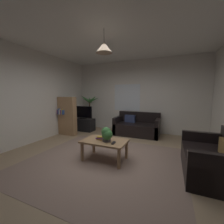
{
  "coord_description": "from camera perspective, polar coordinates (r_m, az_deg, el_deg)",
  "views": [
    {
      "loc": [
        1.34,
        -2.84,
        1.45
      ],
      "look_at": [
        0.0,
        0.3,
        1.05
      ],
      "focal_mm": 22.54,
      "sensor_mm": 36.0,
      "label": 1
    }
  ],
  "objects": [
    {
      "name": "remote_on_table_0",
      "position": [
        3.02,
        0.64,
        -12.4
      ],
      "size": [
        0.06,
        0.16,
        0.02
      ],
      "primitive_type": "cube",
      "rotation": [
        0.0,
        0.0,
        3.22
      ],
      "color": "black",
      "rests_on": "coffee_table"
    },
    {
      "name": "ceiling",
      "position": [
        3.43,
        -2.29,
        30.54
      ],
      "size": [
        5.12,
        5.44,
        0.02
      ],
      "primitive_type": "cube",
      "color": "white"
    },
    {
      "name": "book_on_table_0",
      "position": [
        3.27,
        -4.97,
        -10.86
      ],
      "size": [
        0.15,
        0.13,
        0.03
      ],
      "primitive_type": "cube",
      "rotation": [
        0.0,
        0.0,
        -0.22
      ],
      "color": "gold",
      "rests_on": "coffee_table"
    },
    {
      "name": "tv",
      "position": [
        5.88,
        -11.73,
        -0.12
      ],
      "size": [
        0.83,
        0.16,
        0.52
      ],
      "color": "black",
      "rests_on": "tv_stand"
    },
    {
      "name": "coffee_table",
      "position": [
        3.24,
        -2.99,
        -12.65
      ],
      "size": [
        0.99,
        0.62,
        0.45
      ],
      "color": "#A87F56",
      "rests_on": "ground"
    },
    {
      "name": "bookshelf_corner",
      "position": [
        5.43,
        -17.77,
        -1.51
      ],
      "size": [
        0.7,
        0.31,
        1.4
      ],
      "color": "#A87F56",
      "rests_on": "ground"
    },
    {
      "name": "potted_plant_on_table",
      "position": [
        3.08,
        -2.16,
        -8.93
      ],
      "size": [
        0.25,
        0.23,
        0.32
      ],
      "color": "#4C4C51",
      "rests_on": "coffee_table"
    },
    {
      "name": "window_pane",
      "position": [
        5.82,
        6.06,
        5.83
      ],
      "size": [
        1.07,
        0.01,
        1.07
      ],
      "primitive_type": "cube",
      "color": "white"
    },
    {
      "name": "wall_left",
      "position": [
        4.85,
        -31.15,
        5.31
      ],
      "size": [
        0.06,
        5.44,
        2.83
      ],
      "primitive_type": "cube",
      "color": "silver",
      "rests_on": "ground"
    },
    {
      "name": "potted_palm_corner",
      "position": [
        6.35,
        -9.0,
        -0.32
      ],
      "size": [
        0.89,
        0.74,
        1.52
      ],
      "color": "beige",
      "rests_on": "ground"
    },
    {
      "name": "floor",
      "position": [
        3.46,
        -2.06,
        -18.26
      ],
      "size": [
        5.12,
        5.44,
        0.02
      ],
      "primitive_type": "cube",
      "color": "#9E8466",
      "rests_on": "ground"
    },
    {
      "name": "couch_right_side",
      "position": [
        3.26,
        35.57,
        -15.76
      ],
      "size": [
        0.87,
        1.41,
        0.82
      ],
      "rotation": [
        0.0,
        0.0,
        -1.57
      ],
      "color": "black",
      "rests_on": "ground"
    },
    {
      "name": "couch_under_window",
      "position": [
        5.33,
        10.0,
        -6.17
      ],
      "size": [
        1.6,
        0.87,
        0.82
      ],
      "color": "black",
      "rests_on": "ground"
    },
    {
      "name": "rug",
      "position": [
        3.29,
        -3.63,
        -19.37
      ],
      "size": [
        3.33,
        2.99,
        0.01
      ],
      "primitive_type": "cube",
      "color": "gray",
      "rests_on": "ground"
    },
    {
      "name": "tv_stand",
      "position": [
        5.98,
        -11.5,
        -5.01
      ],
      "size": [
        0.9,
        0.44,
        0.5
      ],
      "primitive_type": "cube",
      "color": "black",
      "rests_on": "ground"
    },
    {
      "name": "wall_back",
      "position": [
        5.75,
        9.73,
        6.24
      ],
      "size": [
        5.24,
        0.06,
        2.83
      ],
      "primitive_type": "cube",
      "color": "silver",
      "rests_on": "ground"
    },
    {
      "name": "book_on_table_2",
      "position": [
        3.26,
        -4.98,
        -10.02
      ],
      "size": [
        0.13,
        0.11,
        0.03
      ],
      "primitive_type": "cube",
      "rotation": [
        0.0,
        0.0,
        0.12
      ],
      "color": "gold",
      "rests_on": "coffee_table"
    },
    {
      "name": "book_on_table_1",
      "position": [
        3.26,
        -5.06,
        -10.48
      ],
      "size": [
        0.17,
        0.13,
        0.02
      ],
      "primitive_type": "cube",
      "rotation": [
        0.0,
        0.0,
        0.11
      ],
      "color": "#72387F",
      "rests_on": "coffee_table"
    },
    {
      "name": "pendant_lamp",
      "position": [
        3.22,
        -3.23,
        24.69
      ],
      "size": [
        0.35,
        0.35,
        0.49
      ],
      "color": "black"
    }
  ]
}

